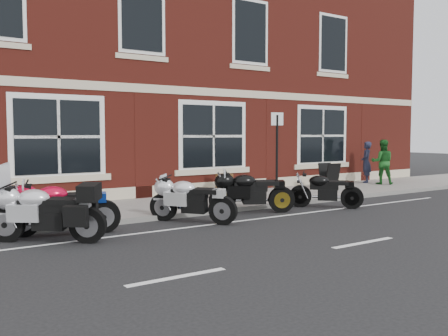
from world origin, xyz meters
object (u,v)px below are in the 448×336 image
at_px(pedestrian_left, 366,162).
at_px(moto_naked_black, 324,189).
at_px(moto_sport_red, 61,206).
at_px(moto_touring_silver, 44,210).
at_px(moto_sport_silver, 191,199).
at_px(moto_sport_black, 250,191).
at_px(barrel_planter, 224,185).
at_px(pedestrian_right, 382,162).
at_px(parking_sign, 277,151).
at_px(a_board_sign, 329,176).

bearing_deg(pedestrian_left, moto_naked_black, -8.59).
bearing_deg(moto_sport_red, moto_touring_silver, 155.01).
height_order(moto_sport_red, moto_sport_silver, moto_sport_red).
bearing_deg(moto_touring_silver, moto_sport_black, -45.95).
bearing_deg(moto_sport_black, barrel_planter, 6.21).
distance_m(moto_sport_black, pedestrian_left, 8.35).
height_order(moto_sport_silver, pedestrian_right, pedestrian_right).
relative_size(moto_sport_red, moto_sport_black, 1.06).
distance_m(pedestrian_left, parking_sign, 6.93).
relative_size(moto_naked_black, a_board_sign, 1.73).
relative_size(pedestrian_left, barrel_planter, 2.44).
bearing_deg(parking_sign, pedestrian_right, 31.71).
bearing_deg(moto_naked_black, pedestrian_left, -12.73).
bearing_deg(moto_sport_black, moto_touring_silver, 123.34).
xyz_separation_m(moto_touring_silver, barrel_planter, (6.37, 3.27, -0.16)).
bearing_deg(moto_sport_black, a_board_sign, -40.36).
height_order(moto_naked_black, pedestrian_left, pedestrian_left).
height_order(pedestrian_left, parking_sign, parking_sign).
relative_size(moto_touring_silver, moto_sport_black, 0.91).
xyz_separation_m(moto_sport_black, pedestrian_right, (7.92, 2.07, 0.39)).
xyz_separation_m(pedestrian_left, a_board_sign, (-2.78, -0.70, -0.36)).
distance_m(moto_sport_silver, barrel_planter, 4.26).
xyz_separation_m(barrel_planter, parking_sign, (0.31, -2.17, 1.13)).
bearing_deg(a_board_sign, moto_sport_silver, -153.15).
relative_size(moto_naked_black, pedestrian_left, 0.97).
xyz_separation_m(moto_touring_silver, moto_sport_silver, (3.38, 0.24, -0.05)).
xyz_separation_m(moto_naked_black, pedestrian_left, (5.61, 3.24, 0.41)).
xyz_separation_m(pedestrian_right, barrel_planter, (-6.89, 0.62, -0.52)).
height_order(moto_naked_black, parking_sign, parking_sign).
xyz_separation_m(pedestrian_left, barrel_planter, (-6.83, -0.10, -0.48)).
height_order(moto_sport_red, barrel_planter, moto_sport_red).
bearing_deg(moto_touring_silver, moto_sport_silver, -48.03).
xyz_separation_m(moto_sport_black, a_board_sign, (5.09, 2.10, -0.01)).
distance_m(moto_naked_black, parking_sign, 1.70).
bearing_deg(moto_naked_black, moto_sport_black, 126.17).
height_order(pedestrian_left, barrel_planter, pedestrian_left).
bearing_deg(pedestrian_left, barrel_planter, -37.75).
bearing_deg(a_board_sign, barrel_planter, 179.41).
relative_size(moto_sport_black, parking_sign, 0.82).
distance_m(pedestrian_left, a_board_sign, 2.88).
height_order(pedestrian_right, barrel_planter, pedestrian_right).
distance_m(moto_sport_red, pedestrian_right, 12.96).
relative_size(moto_sport_red, moto_naked_black, 1.40).
height_order(moto_touring_silver, moto_sport_silver, moto_touring_silver).
height_order(moto_sport_red, parking_sign, parking_sign).
relative_size(moto_touring_silver, pedestrian_right, 1.10).
xyz_separation_m(moto_touring_silver, moto_sport_red, (0.48, 0.52, -0.03)).
bearing_deg(pedestrian_right, barrel_planter, 38.08).
relative_size(pedestrian_right, a_board_sign, 1.88).
height_order(moto_sport_silver, parking_sign, parking_sign).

